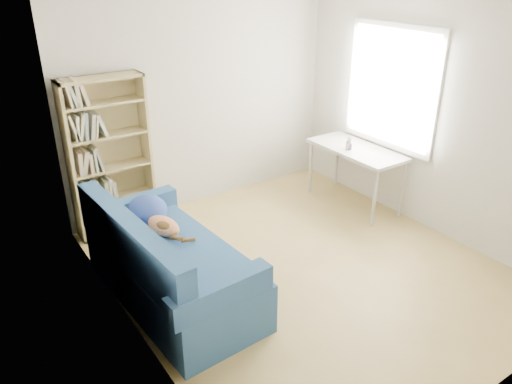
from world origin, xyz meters
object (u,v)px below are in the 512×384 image
Objects in this scene: bookshelf at (111,163)px; pen_cup at (349,145)px; sofa at (167,265)px; desk at (356,154)px.

bookshelf reaches higher than pen_cup.
bookshelf reaches higher than sofa.
sofa is 2.75m from pen_cup.
pen_cup is at bearing -21.61° from bookshelf.
sofa is at bearing -92.71° from bookshelf.
bookshelf is 11.77× the size of pen_cup.
bookshelf is at bearing 158.67° from desk.
desk is 0.17m from pen_cup.
desk is at bearing -14.54° from pen_cup.
bookshelf is at bearing 83.87° from sofa.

